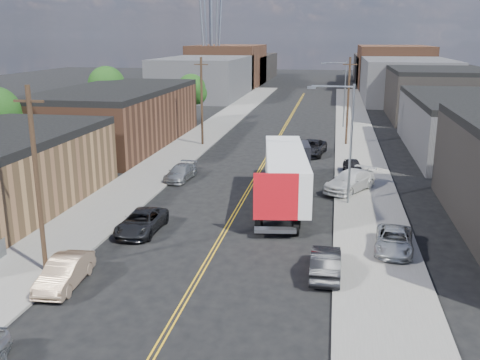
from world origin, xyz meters
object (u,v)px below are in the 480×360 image
at_px(car_right_lot_b, 350,181).
at_px(car_right_lot_c, 353,167).
at_px(car_left_c, 141,222).
at_px(car_left_d, 181,172).
at_px(car_ahead_truck, 312,148).
at_px(car_right_lot_a, 394,240).
at_px(car_left_b, 65,272).
at_px(semi_truck, 287,171).
at_px(car_right_oncoming, 326,263).

distance_m(car_right_lot_b, car_right_lot_c, 5.65).
height_order(car_left_c, car_right_lot_b, car_right_lot_b).
relative_size(car_left_c, car_right_lot_c, 1.31).
xyz_separation_m(car_left_d, car_ahead_truck, (10.90, 12.26, 0.12)).
xyz_separation_m(car_left_c, car_left_d, (-1.15, 13.02, -0.03)).
relative_size(car_left_d, car_right_lot_b, 0.83).
height_order(car_right_lot_a, car_right_lot_c, car_right_lot_c).
bearing_deg(car_right_lot_a, car_left_b, -150.57).
relative_size(car_right_lot_b, car_ahead_truck, 0.98).
bearing_deg(semi_truck, car_right_lot_a, -59.72).
bearing_deg(car_right_lot_c, car_left_d, -170.95).
distance_m(car_left_d, car_right_oncoming, 21.80).
height_order(car_left_c, car_right_lot_a, car_right_lot_a).
bearing_deg(car_left_c, car_right_lot_b, 41.99).
bearing_deg(semi_truck, car_right_lot_b, 26.97).
distance_m(car_left_b, car_right_oncoming, 13.47).
height_order(semi_truck, car_left_c, semi_truck).
relative_size(semi_truck, car_left_d, 3.60).
bearing_deg(car_left_b, semi_truck, 55.29).
relative_size(car_right_lot_b, car_right_lot_c, 1.45).
bearing_deg(car_right_lot_b, car_right_lot_a, -48.75).
bearing_deg(car_ahead_truck, semi_truck, -85.89).
xyz_separation_m(car_right_oncoming, car_right_lot_c, (2.00, 21.76, 0.07)).
height_order(car_left_b, car_right_oncoming, car_left_b).
bearing_deg(car_right_lot_a, car_ahead_truck, 108.97).
bearing_deg(car_left_c, car_ahead_truck, 70.01).
bearing_deg(car_ahead_truck, car_left_b, -100.28).
bearing_deg(car_right_lot_b, car_left_c, -108.24).
height_order(semi_truck, car_left_d, semi_truck).
bearing_deg(car_right_lot_b, car_ahead_truck, 136.06).
bearing_deg(semi_truck, car_ahead_truck, 78.46).
bearing_deg(car_right_oncoming, car_left_b, 15.15).
xyz_separation_m(car_left_b, car_ahead_truck, (10.90, 33.29, 0.04)).
bearing_deg(car_right_oncoming, car_left_c, -20.75).
xyz_separation_m(car_left_c, car_ahead_truck, (9.75, 25.28, 0.09)).
relative_size(semi_truck, car_right_lot_b, 2.99).
bearing_deg(car_right_oncoming, car_ahead_truck, -86.03).
bearing_deg(semi_truck, car_left_d, 146.53).
bearing_deg(car_left_c, semi_truck, 44.98).
height_order(semi_truck, car_ahead_truck, semi_truck).
relative_size(car_left_c, car_right_lot_a, 1.09).
bearing_deg(car_left_d, car_right_oncoming, -47.69).
relative_size(car_right_lot_a, car_right_lot_b, 0.83).
distance_m(car_left_b, car_right_lot_a, 18.38).
bearing_deg(car_left_c, car_left_b, -97.03).
distance_m(car_right_oncoming, car_ahead_truck, 29.83).
xyz_separation_m(semi_truck, car_right_lot_c, (5.21, 8.97, -1.62)).
bearing_deg(car_right_lot_a, car_left_c, -176.56).
xyz_separation_m(semi_truck, car_left_c, (-8.65, -8.31, -1.73)).
distance_m(car_left_c, car_right_lot_c, 22.15).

